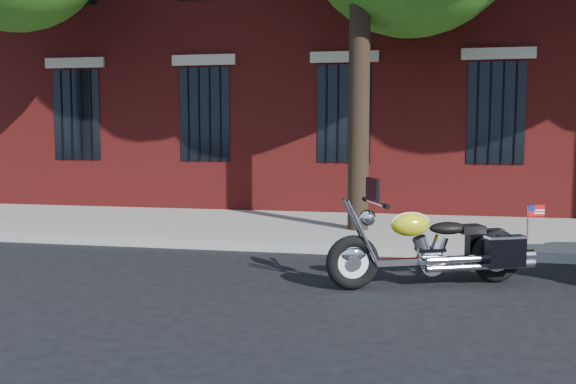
# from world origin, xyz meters

# --- Properties ---
(ground) EXTENTS (120.00, 120.00, 0.00)m
(ground) POSITION_xyz_m (0.00, 0.00, 0.00)
(ground) COLOR black
(ground) RESTS_ON ground
(curb) EXTENTS (40.00, 0.16, 0.15)m
(curb) POSITION_xyz_m (0.00, 1.38, 0.07)
(curb) COLOR gray
(curb) RESTS_ON ground
(sidewalk) EXTENTS (40.00, 3.60, 0.15)m
(sidewalk) POSITION_xyz_m (0.00, 3.26, 0.07)
(sidewalk) COLOR gray
(sidewalk) RESTS_ON ground
(motorcycle) EXTENTS (2.55, 1.35, 1.32)m
(motorcycle) POSITION_xyz_m (1.75, -0.35, 0.45)
(motorcycle) COLOR black
(motorcycle) RESTS_ON ground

